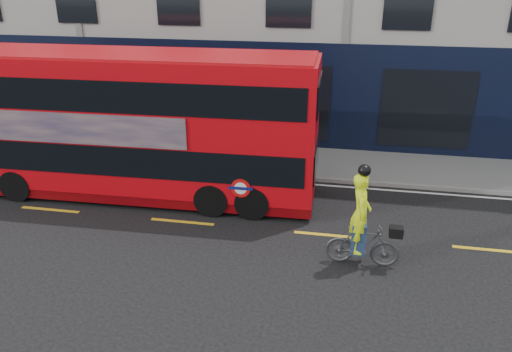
# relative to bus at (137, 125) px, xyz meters

# --- Properties ---
(ground) EXTENTS (120.00, 120.00, 0.00)m
(ground) POSITION_rel_bus_xyz_m (5.80, -3.08, -2.20)
(ground) COLOR black
(ground) RESTS_ON ground
(pavement) EXTENTS (60.00, 3.00, 0.12)m
(pavement) POSITION_rel_bus_xyz_m (5.80, 3.42, -2.14)
(pavement) COLOR slate
(pavement) RESTS_ON ground
(kerb) EXTENTS (60.00, 0.12, 0.13)m
(kerb) POSITION_rel_bus_xyz_m (5.80, 1.92, -2.14)
(kerb) COLOR gray
(kerb) RESTS_ON ground
(road_edge_line) EXTENTS (58.00, 0.10, 0.01)m
(road_edge_line) POSITION_rel_bus_xyz_m (5.80, 1.62, -2.20)
(road_edge_line) COLOR silver
(road_edge_line) RESTS_ON ground
(lane_dashes) EXTENTS (58.00, 0.12, 0.01)m
(lane_dashes) POSITION_rel_bus_xyz_m (5.80, -1.58, -2.20)
(lane_dashes) COLOR gold
(lane_dashes) RESTS_ON ground
(bus) EXTENTS (10.73, 2.67, 4.30)m
(bus) POSITION_rel_bus_xyz_m (0.00, 0.00, 0.00)
(bus) COLOR red
(bus) RESTS_ON ground
(cyclist) EXTENTS (1.73, 0.70, 2.53)m
(cyclist) POSITION_rel_bus_xyz_m (6.58, -2.81, -1.33)
(cyclist) COLOR #444749
(cyclist) RESTS_ON ground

